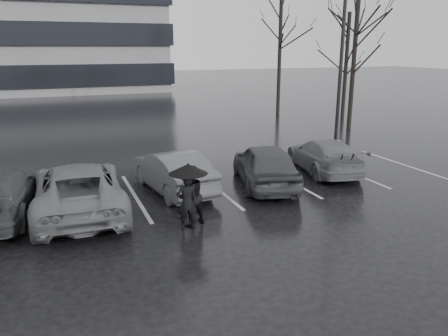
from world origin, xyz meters
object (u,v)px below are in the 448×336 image
car_east (324,155)px  car_west_a (172,171)px  car_west_b (79,188)px  tree_east (354,61)px  lamp_post (342,51)px  tree_ne (346,66)px  pedestrian_left (187,202)px  pedestrian_right (190,196)px  car_main (265,164)px  tree_north (280,54)px

car_east → car_west_a: bearing=13.1°
car_west_b → tree_east: size_ratio=0.67×
car_east → tree_east: size_ratio=0.56×
lamp_post → tree_ne: size_ratio=1.42×
pedestrian_left → lamp_post: size_ratio=0.15×
pedestrian_right → car_east: bearing=-178.8°
car_east → tree_ne: bearing=-117.7°
car_west_a → tree_ne: size_ratio=0.61×
car_main → car_east: 3.04m
car_main → car_west_b: car_main is taller
car_main → lamp_post: lamp_post is taller
pedestrian_left → tree_east: size_ratio=0.19×
car_main → tree_north: tree_north is taller
pedestrian_right → tree_north: (12.21, 17.44, 3.40)m
tree_north → lamp_post: bearing=-102.8°
pedestrian_right → tree_east: (13.21, 10.44, 3.15)m
car_east → tree_north: size_ratio=0.53×
car_main → car_east: car_main is taller
car_main → pedestrian_left: size_ratio=2.91×
tree_ne → lamp_post: bearing=-128.5°
car_west_a → tree_north: (11.88, 14.37, 3.55)m
pedestrian_left → tree_ne: (15.89, 14.69, 2.73)m
car_west_a → car_west_b: 3.23m
pedestrian_left → pedestrian_right: pedestrian_right is taller
car_west_b → pedestrian_left: 3.53m
lamp_post → tree_east: 4.75m
tree_ne → car_west_a: bearing=-143.5°
car_main → tree_north: (8.67, 14.96, 3.49)m
pedestrian_left → car_main: bearing=-139.8°
car_west_a → tree_ne: 19.33m
car_main → tree_east: tree_east is taller
pedestrian_right → tree_ne: 21.51m
pedestrian_left → lamp_post: bearing=-139.9°
tree_ne → car_main: bearing=-135.5°
tree_ne → tree_north: 4.67m
car_west_b → car_main: bearing=-174.9°
car_main → car_west_b: size_ratio=0.83×
car_west_b → pedestrian_left: bearing=139.2°
car_main → tree_north: size_ratio=0.52×
pedestrian_left → car_west_a: bearing=-94.9°
tree_east → car_west_a: bearing=-150.2°
car_main → tree_east: bearing=-125.8°
car_west_a → pedestrian_right: pedestrian_right is taller
car_west_b → pedestrian_left: pedestrian_left is taller
pedestrian_left → lamp_post: (10.05, 7.35, 3.78)m
lamp_post → tree_east: size_ratio=1.24×
tree_east → car_main: bearing=-140.6°
car_main → tree_east: 12.94m
car_west_a → tree_east: bearing=-158.1°
car_main → car_west_b: (-6.31, -0.34, -0.01)m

